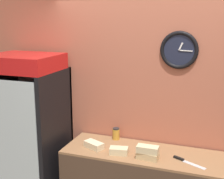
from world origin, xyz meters
TOP-DOWN VIEW (x-y plane):
  - wall_back at (0.00, 1.20)m, footprint 5.20×0.10m
  - beverage_cooler at (-1.46, 0.84)m, footprint 0.77×0.72m
  - sandwich_stack_bottom at (0.00, 0.70)m, footprint 0.23×0.12m
  - sandwich_stack_middle at (0.00, 0.70)m, footprint 0.22×0.11m
  - sandwich_flat_left at (-0.31, 0.72)m, footprint 0.21×0.15m
  - sandwich_flat_right at (-0.62, 0.77)m, footprint 0.25×0.19m
  - chefs_knife at (0.36, 0.77)m, footprint 0.34×0.19m
  - condiment_jar at (-0.47, 1.09)m, footprint 0.08×0.08m

SIDE VIEW (x-z plane):
  - chefs_knife at x=0.36m, z-range 0.90..0.93m
  - sandwich_flat_right at x=-0.62m, z-range 0.91..0.98m
  - sandwich_stack_bottom at x=0.00m, z-range 0.91..0.98m
  - sandwich_flat_left at x=-0.31m, z-range 0.91..0.98m
  - condiment_jar at x=-0.47m, z-range 0.91..1.05m
  - sandwich_stack_middle at x=0.00m, z-range 0.98..1.05m
  - beverage_cooler at x=-1.46m, z-range 0.09..2.00m
  - wall_back at x=0.00m, z-range 0.01..2.71m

